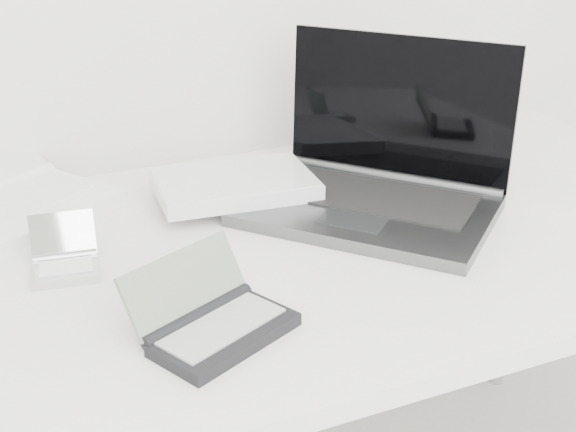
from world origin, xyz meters
name	(u,v)px	position (x,y,z in m)	size (l,w,h in m)	color
desk	(295,264)	(0.00, 1.55, 0.68)	(1.60, 0.80, 0.73)	white
laptop_large	(339,181)	(0.12, 1.64, 0.77)	(0.57, 0.50, 0.27)	#525456
netbook_open_white	(3,195)	(-0.40, 1.86, 0.75)	(0.43, 0.45, 0.10)	white
pda_silver	(65,261)	(-0.35, 1.59, 0.75)	(0.11, 0.11, 0.08)	#BCBCC0
palmtop_charcoal	(213,321)	(-0.21, 1.34, 0.75)	(0.22, 0.21, 0.09)	black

